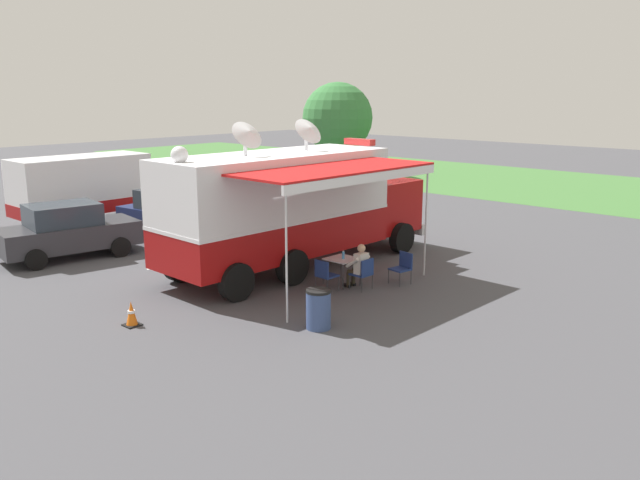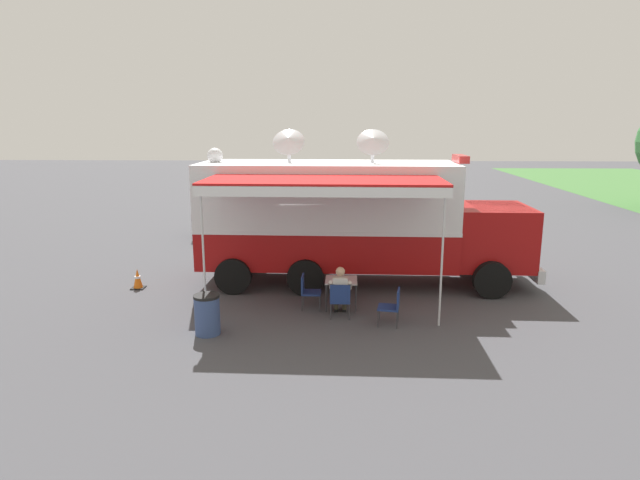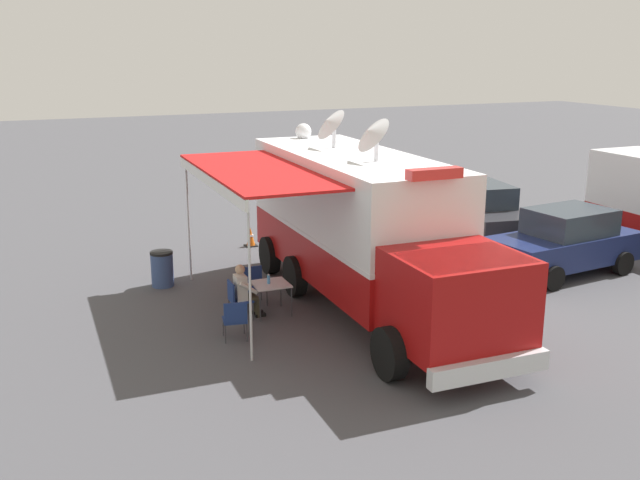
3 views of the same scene
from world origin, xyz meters
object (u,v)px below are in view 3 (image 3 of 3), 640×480
object	(u,v)px
folding_chair_spare_by_truck	(235,317)
seated_responder	(244,290)
trash_bin	(162,269)
car_behind_truck	(480,212)
folding_chair_at_table	(236,297)
folding_table	(271,286)
car_far_corner	(565,241)
command_truck	(364,226)
folding_chair_beside_table	(254,282)
traffic_cone	(251,237)
water_bottle	(269,279)

from	to	relation	value
folding_chair_spare_by_truck	seated_responder	world-z (taller)	seated_responder
trash_bin	car_behind_truck	bearing A→B (deg)	-175.78
folding_chair_at_table	seated_responder	xyz separation A→B (m)	(-0.19, 0.00, 0.14)
seated_responder	trash_bin	world-z (taller)	seated_responder
folding_table	car_far_corner	xyz separation A→B (m)	(-8.27, 0.19, 0.21)
command_truck	trash_bin	xyz separation A→B (m)	(4.03, -3.33, -1.49)
folding_table	folding_chair_at_table	world-z (taller)	folding_chair_at_table
trash_bin	folding_chair_beside_table	bearing A→B (deg)	129.32
folding_chair_at_table	folding_chair_spare_by_truck	distance (m)	1.28
folding_table	trash_bin	world-z (taller)	trash_bin
traffic_cone	water_bottle	bearing A→B (deg)	76.08
folding_chair_at_table	seated_responder	size ratio (longest dim) A/B	0.70
seated_responder	car_behind_truck	xyz separation A→B (m)	(-8.95, -3.70, 0.23)
water_bottle	folding_chair_at_table	distance (m)	0.82
water_bottle	car_behind_truck	world-z (taller)	car_behind_truck
folding_chair_beside_table	trash_bin	xyz separation A→B (m)	(1.74, -2.13, -0.06)
traffic_cone	folding_chair_at_table	bearing A→B (deg)	69.11
folding_table	trash_bin	size ratio (longest dim) A/B	0.90
folding_chair_beside_table	seated_responder	world-z (taller)	seated_responder
folding_table	traffic_cone	world-z (taller)	folding_table
folding_table	water_bottle	size ratio (longest dim) A/B	3.64
folding_table	folding_chair_beside_table	size ratio (longest dim) A/B	0.94
command_truck	folding_chair_at_table	world-z (taller)	command_truck
command_truck	traffic_cone	xyz separation A→B (m)	(0.78, -6.09, -1.67)
folding_chair_spare_by_truck	folding_chair_at_table	bearing A→B (deg)	-108.18
car_behind_truck	car_far_corner	distance (m)	3.92
command_truck	folding_chair_spare_by_truck	bearing A→B (deg)	13.97
folding_chair_beside_table	seated_responder	xyz separation A→B (m)	(0.49, 0.82, 0.14)
folding_chair_spare_by_truck	car_behind_truck	distance (m)	10.74
folding_chair_beside_table	car_far_corner	world-z (taller)	car_far_corner
folding_chair_beside_table	traffic_cone	world-z (taller)	folding_chair_beside_table
water_bottle	folding_chair_spare_by_truck	bearing A→B (deg)	45.72
trash_bin	car_far_corner	size ratio (longest dim) A/B	0.21
folding_chair_beside_table	trash_bin	distance (m)	2.75
water_bottle	folding_chair_at_table	world-z (taller)	water_bottle
traffic_cone	car_far_corner	world-z (taller)	car_far_corner
folding_chair_beside_table	folding_chair_spare_by_truck	xyz separation A→B (m)	(1.07, 2.03, 0.00)
command_truck	car_far_corner	distance (m)	6.20
command_truck	folding_chair_beside_table	xyz separation A→B (m)	(2.28, -1.20, -1.43)
folding_table	folding_chair_beside_table	world-z (taller)	folding_chair_beside_table
folding_table	water_bottle	distance (m)	0.17
water_bottle	car_far_corner	bearing A→B (deg)	178.68
folding_chair_at_table	traffic_cone	world-z (taller)	folding_chair_at_table
folding_table	folding_chair_at_table	size ratio (longest dim) A/B	0.94
traffic_cone	car_far_corner	xyz separation A→B (m)	(-6.89, 5.93, 0.60)
trash_bin	seated_responder	bearing A→B (deg)	113.07
traffic_cone	car_far_corner	bearing A→B (deg)	139.25
water_bottle	folding_chair_spare_by_truck	distance (m)	1.69
folding_table	trash_bin	xyz separation A→B (m)	(1.87, -2.98, -0.22)
water_bottle	folding_chair_spare_by_truck	xyz separation A→B (m)	(1.16, 1.19, -0.32)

